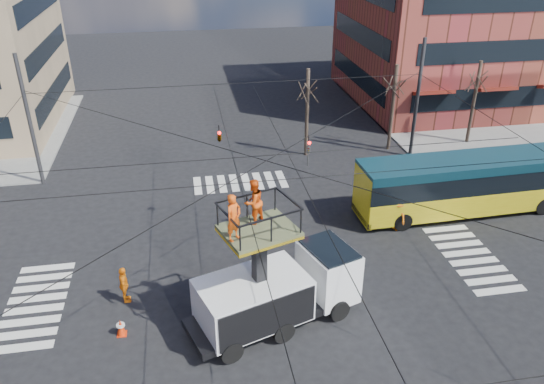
{
  "coord_description": "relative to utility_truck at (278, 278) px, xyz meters",
  "views": [
    {
      "loc": [
        -3.18,
        -19.29,
        14.7
      ],
      "look_at": [
        0.74,
        2.84,
        2.95
      ],
      "focal_mm": 35.0,
      "sensor_mm": 36.0,
      "label": 1
    }
  ],
  "objects": [
    {
      "name": "crosswalks",
      "position": [
        0.03,
        2.74,
        -2.06
      ],
      "size": [
        22.4,
        22.4,
        0.02
      ],
      "primitive_type": null,
      "color": "silver",
      "rests_on": "ground"
    },
    {
      "name": "tree_a",
      "position": [
        5.03,
        16.24,
        2.56
      ],
      "size": [
        2.0,
        2.0,
        6.0
      ],
      "color": "#382B21",
      "rests_on": "ground"
    },
    {
      "name": "tree_b",
      "position": [
        11.03,
        16.24,
        2.56
      ],
      "size": [
        2.0,
        2.0,
        6.0
      ],
      "color": "#382B21",
      "rests_on": "ground"
    },
    {
      "name": "city_bus",
      "position": [
        12.14,
        7.03,
        -0.35
      ],
      "size": [
        12.89,
        2.98,
        3.2
      ],
      "rotation": [
        0.0,
        0.0,
        0.03
      ],
      "color": "yellow",
      "rests_on": "ground"
    },
    {
      "name": "utility_truck",
      "position": [
        0.0,
        0.0,
        0.0
      ],
      "size": [
        7.37,
        4.42,
        6.34
      ],
      "rotation": [
        0.0,
        0.0,
        0.32
      ],
      "color": "black",
      "rests_on": "ground"
    },
    {
      "name": "ground",
      "position": [
        0.03,
        2.74,
        -2.07
      ],
      "size": [
        120.0,
        120.0,
        0.0
      ],
      "primitive_type": "plane",
      "color": "black",
      "rests_on": "ground"
    },
    {
      "name": "worker_ground",
      "position": [
        -6.17,
        2.28,
        -1.23
      ],
      "size": [
        0.52,
        1.03,
        1.69
      ],
      "primitive_type": "imported",
      "rotation": [
        0.0,
        0.0,
        1.68
      ],
      "color": "orange",
      "rests_on": "ground"
    },
    {
      "name": "tree_c",
      "position": [
        17.03,
        16.24,
        2.56
      ],
      "size": [
        2.0,
        2.0,
        6.0
      ],
      "color": "#382B21",
      "rests_on": "ground"
    },
    {
      "name": "traffic_cone",
      "position": [
        -6.22,
        0.2,
        -1.7
      ],
      "size": [
        0.36,
        0.36,
        0.74
      ],
      "primitive_type": "cone",
      "color": "red",
      "rests_on": "ground"
    },
    {
      "name": "sidewalk_ne",
      "position": [
        21.03,
        23.74,
        -2.01
      ],
      "size": [
        18.0,
        18.0,
        0.12
      ],
      "primitive_type": "cube",
      "color": "slate",
      "rests_on": "ground"
    },
    {
      "name": "building_ne",
      "position": [
        22.0,
        26.72,
        4.93
      ],
      "size": [
        20.06,
        16.06,
        14.0
      ],
      "color": "brown",
      "rests_on": "ground"
    },
    {
      "name": "flagger",
      "position": [
        7.42,
        5.82,
        -1.19
      ],
      "size": [
        1.05,
        1.3,
        1.76
      ],
      "primitive_type": "imported",
      "rotation": [
        0.0,
        0.0,
        -1.17
      ],
      "color": "orange",
      "rests_on": "ground"
    },
    {
      "name": "overhead_network",
      "position": [
        -0.04,
        3.15,
        2.22
      ],
      "size": [
        24.24,
        24.24,
        8.0
      ],
      "color": "#2D2D30",
      "rests_on": "ground"
    }
  ]
}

